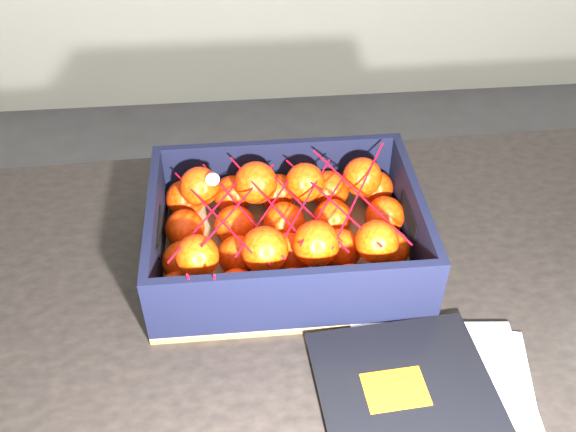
{
  "coord_description": "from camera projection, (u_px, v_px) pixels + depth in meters",
  "views": [
    {
      "loc": [
        -0.27,
        -0.6,
        1.43
      ],
      "look_at": [
        -0.21,
        0.04,
        0.86
      ],
      "focal_mm": 39.98,
      "sensor_mm": 36.0,
      "label": 1
    }
  ],
  "objects": [
    {
      "name": "magazine_stack",
      "position": [
        438.0,
        420.0,
        0.74
      ],
      "size": [
        0.29,
        0.32,
        0.02
      ],
      "color": "silver",
      "rests_on": "table"
    },
    {
      "name": "table",
      "position": [
        374.0,
        358.0,
        0.94
      ],
      "size": [
        1.22,
        0.83,
        0.75
      ],
      "color": "black",
      "rests_on": "ground"
    },
    {
      "name": "produce_crate",
      "position": [
        286.0,
        241.0,
        0.93
      ],
      "size": [
        0.38,
        0.29,
        0.11
      ],
      "color": "brown",
      "rests_on": "table"
    },
    {
      "name": "mesh_net",
      "position": [
        280.0,
        210.0,
        0.88
      ],
      "size": [
        0.31,
        0.25,
        0.09
      ],
      "color": "red",
      "rests_on": "clementine_heap"
    },
    {
      "name": "clementine_heap",
      "position": [
        285.0,
        232.0,
        0.92
      ],
      "size": [
        0.36,
        0.27,
        0.11
      ],
      "color": "red",
      "rests_on": "produce_crate"
    }
  ]
}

